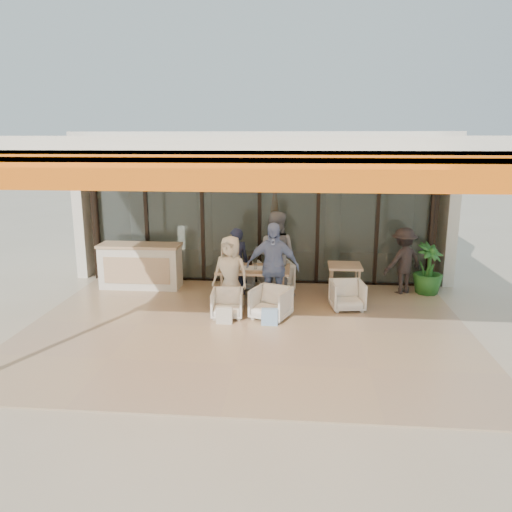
{
  "coord_description": "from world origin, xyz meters",
  "views": [
    {
      "loc": [
        0.93,
        -8.47,
        3.37
      ],
      "look_at": [
        0.1,
        0.9,
        1.15
      ],
      "focal_mm": 35.0,
      "sensor_mm": 36.0,
      "label": 1
    }
  ],
  "objects": [
    {
      "name": "chair_far_right",
      "position": [
        0.42,
        2.46,
        0.37
      ],
      "size": [
        0.89,
        0.86,
        0.73
      ],
      "primitive_type": "imported",
      "rotation": [
        0.0,
        0.0,
        3.47
      ],
      "color": "white",
      "rests_on": "ground"
    },
    {
      "name": "ground",
      "position": [
        0.0,
        0.0,
        0.0
      ],
      "size": [
        70.0,
        70.0,
        0.0
      ],
      "primitive_type": "plane",
      "color": "#C6B293",
      "rests_on": "ground"
    },
    {
      "name": "diner_cream",
      "position": [
        -0.42,
        1.06,
        0.75
      ],
      "size": [
        0.84,
        0.65,
        1.51
      ],
      "primitive_type": "imported",
      "rotation": [
        0.0,
        0.0,
        -0.26
      ],
      "color": "beige",
      "rests_on": "ground"
    },
    {
      "name": "chair_near_left",
      "position": [
        -0.42,
        0.56,
        0.3
      ],
      "size": [
        0.62,
        0.59,
        0.61
      ],
      "primitive_type": "imported",
      "rotation": [
        0.0,
        0.0,
        0.06
      ],
      "color": "white",
      "rests_on": "ground"
    },
    {
      "name": "diner_periwinkle",
      "position": [
        0.42,
        1.06,
        0.9
      ],
      "size": [
        1.07,
        0.5,
        1.79
      ],
      "primitive_type": "imported",
      "rotation": [
        0.0,
        0.0,
        -0.06
      ],
      "color": "#6E87B8",
      "rests_on": "ground"
    },
    {
      "name": "chair_near_right",
      "position": [
        0.42,
        0.56,
        0.34
      ],
      "size": [
        0.85,
        0.82,
        0.68
      ],
      "primitive_type": "imported",
      "rotation": [
        0.0,
        0.0,
        -0.37
      ],
      "color": "white",
      "rests_on": "ground"
    },
    {
      "name": "side_chair",
      "position": [
        1.91,
        1.21,
        0.33
      ],
      "size": [
        0.71,
        0.68,
        0.66
      ],
      "primitive_type": "imported",
      "rotation": [
        0.0,
        0.0,
        0.14
      ],
      "color": "white",
      "rests_on": "ground"
    },
    {
      "name": "terrace_structure",
      "position": [
        0.0,
        -0.26,
        3.25
      ],
      "size": [
        8.0,
        6.0,
        3.4
      ],
      "color": "silver",
      "rests_on": "ground"
    },
    {
      "name": "glass_storefront",
      "position": [
        0.0,
        3.0,
        1.6
      ],
      "size": [
        8.08,
        0.1,
        3.2
      ],
      "color": "#9EADA3",
      "rests_on": "ground"
    },
    {
      "name": "potted_palm",
      "position": [
        3.77,
        2.4,
        0.57
      ],
      "size": [
        0.91,
        0.91,
        1.15
      ],
      "primitive_type": "imported",
      "rotation": [
        0.0,
        0.0,
        0.69
      ],
      "color": "#1E5919",
      "rests_on": "ground"
    },
    {
      "name": "dining_table",
      "position": [
        -0.01,
        1.52,
        0.69
      ],
      "size": [
        1.5,
        0.9,
        0.93
      ],
      "color": "tan",
      "rests_on": "ground"
    },
    {
      "name": "diner_grey",
      "position": [
        0.42,
        1.96,
        0.94
      ],
      "size": [
        1.04,
        0.88,
        1.88
      ],
      "primitive_type": "imported",
      "rotation": [
        0.0,
        0.0,
        2.94
      ],
      "color": "slate",
      "rests_on": "ground"
    },
    {
      "name": "tote_bag_blue",
      "position": [
        0.42,
        0.16,
        0.17
      ],
      "size": [
        0.3,
        0.1,
        0.34
      ],
      "primitive_type": "cube",
      "color": "#99BFD8",
      "rests_on": "ground"
    },
    {
      "name": "tote_bag_cream",
      "position": [
        -0.42,
        0.16,
        0.17
      ],
      "size": [
        0.3,
        0.1,
        0.34
      ],
      "primitive_type": "cube",
      "color": "silver",
      "rests_on": "ground"
    },
    {
      "name": "host_counter",
      "position": [
        -2.67,
        2.3,
        0.53
      ],
      "size": [
        1.85,
        0.65,
        1.04
      ],
      "color": "silver",
      "rests_on": "ground"
    },
    {
      "name": "terrace_floor",
      "position": [
        0.0,
        0.0,
        0.01
      ],
      "size": [
        8.0,
        6.0,
        0.01
      ],
      "primitive_type": "cube",
      "color": "tan",
      "rests_on": "ground"
    },
    {
      "name": "side_table",
      "position": [
        1.91,
        1.96,
        0.64
      ],
      "size": [
        0.7,
        0.7,
        0.74
      ],
      "color": "tan",
      "rests_on": "ground"
    },
    {
      "name": "standing_woman",
      "position": [
        3.22,
        2.41,
        0.74
      ],
      "size": [
        1.11,
        0.96,
        1.49
      ],
      "primitive_type": "imported",
      "rotation": [
        0.0,
        0.0,
        3.67
      ],
      "color": "black",
      "rests_on": "ground"
    },
    {
      "name": "diner_navy",
      "position": [
        -0.42,
        1.96,
        0.75
      ],
      "size": [
        0.63,
        0.51,
        1.51
      ],
      "primitive_type": "imported",
      "rotation": [
        0.0,
        0.0,
        3.44
      ],
      "color": "#182035",
      "rests_on": "ground"
    },
    {
      "name": "chair_far_left",
      "position": [
        -0.42,
        2.46,
        0.34
      ],
      "size": [
        0.78,
        0.74,
        0.69
      ],
      "primitive_type": "imported",
      "rotation": [
        0.0,
        0.0,
        3.34
      ],
      "color": "white",
      "rests_on": "ground"
    },
    {
      "name": "interior_block",
      "position": [
        0.01,
        5.31,
        2.23
      ],
      "size": [
        9.05,
        3.62,
        3.52
      ],
      "color": "silver",
      "rests_on": "ground"
    }
  ]
}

